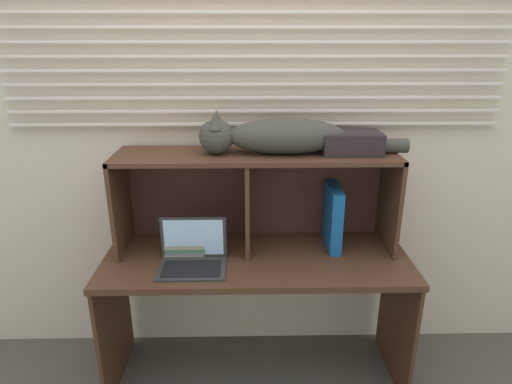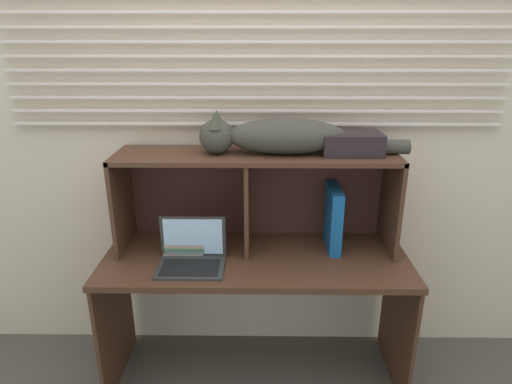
{
  "view_description": "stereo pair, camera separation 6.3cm",
  "coord_description": "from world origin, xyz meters",
  "px_view_note": "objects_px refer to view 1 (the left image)",
  "views": [
    {
      "loc": [
        -0.04,
        -1.65,
        1.73
      ],
      "look_at": [
        0.0,
        0.34,
        1.0
      ],
      "focal_mm": 30.49,
      "sensor_mm": 36.0,
      "label": 1
    },
    {
      "loc": [
        0.02,
        -1.65,
        1.73
      ],
      "look_at": [
        0.0,
        0.34,
        1.0
      ],
      "focal_mm": 30.49,
      "sensor_mm": 36.0,
      "label": 2
    }
  ],
  "objects_px": {
    "laptop": "(193,257)",
    "storage_box": "(351,143)",
    "book_stack": "(188,241)",
    "binder_upright": "(333,217)",
    "cat": "(278,136)"
  },
  "relations": [
    {
      "from": "binder_upright",
      "to": "storage_box",
      "type": "bearing_deg",
      "value": 0.0
    },
    {
      "from": "cat",
      "to": "book_stack",
      "type": "distance_m",
      "value": 0.7
    },
    {
      "from": "binder_upright",
      "to": "storage_box",
      "type": "height_order",
      "value": "storage_box"
    },
    {
      "from": "laptop",
      "to": "binder_upright",
      "type": "xyz_separation_m",
      "value": [
        0.68,
        0.19,
        0.11
      ]
    },
    {
      "from": "cat",
      "to": "laptop",
      "type": "bearing_deg",
      "value": -154.53
    },
    {
      "from": "cat",
      "to": "book_stack",
      "type": "height_order",
      "value": "cat"
    },
    {
      "from": "laptop",
      "to": "storage_box",
      "type": "xyz_separation_m",
      "value": [
        0.74,
        0.19,
        0.49
      ]
    },
    {
      "from": "binder_upright",
      "to": "book_stack",
      "type": "relative_size",
      "value": 1.19
    },
    {
      "from": "laptop",
      "to": "book_stack",
      "type": "relative_size",
      "value": 1.17
    },
    {
      "from": "cat",
      "to": "laptop",
      "type": "distance_m",
      "value": 0.69
    },
    {
      "from": "cat",
      "to": "book_stack",
      "type": "xyz_separation_m",
      "value": [
        -0.45,
        -0.0,
        -0.54
      ]
    },
    {
      "from": "book_stack",
      "to": "storage_box",
      "type": "xyz_separation_m",
      "value": [
        0.79,
        0.0,
        0.5
      ]
    },
    {
      "from": "book_stack",
      "to": "storage_box",
      "type": "bearing_deg",
      "value": 0.11
    },
    {
      "from": "storage_box",
      "to": "cat",
      "type": "bearing_deg",
      "value": 180.0
    },
    {
      "from": "storage_box",
      "to": "book_stack",
      "type": "bearing_deg",
      "value": -179.89
    }
  ]
}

